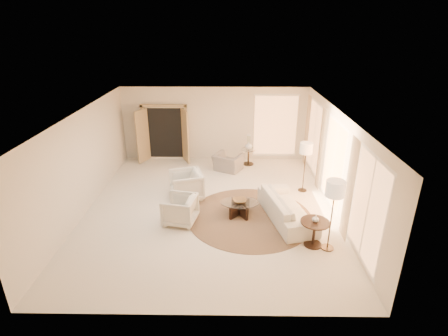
{
  "coord_description": "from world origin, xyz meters",
  "views": [
    {
      "loc": [
        0.53,
        -8.88,
        5.0
      ],
      "look_at": [
        0.4,
        0.4,
        1.1
      ],
      "focal_mm": 28.0,
      "sensor_mm": 36.0,
      "label": 1
    }
  ],
  "objects_px": {
    "floor_lamp_far": "(335,192)",
    "sofa": "(287,208)",
    "side_vase": "(249,146)",
    "bowl": "(240,200)",
    "end_vase": "(316,219)",
    "end_table": "(314,229)",
    "armchair_right": "(180,208)",
    "side_table": "(248,155)",
    "floor_lamp_near": "(306,150)",
    "armchair_left": "(186,184)",
    "coffee_table": "(240,207)",
    "accent_chair": "(228,160)"
  },
  "relations": [
    {
      "from": "armchair_right",
      "to": "side_vase",
      "type": "distance_m",
      "value": 4.65
    },
    {
      "from": "floor_lamp_near",
      "to": "bowl",
      "type": "height_order",
      "value": "floor_lamp_near"
    },
    {
      "from": "sofa",
      "to": "floor_lamp_near",
      "type": "xyz_separation_m",
      "value": [
        0.78,
        1.74,
        1.02
      ]
    },
    {
      "from": "accent_chair",
      "to": "side_table",
      "type": "xyz_separation_m",
      "value": [
        0.77,
        0.58,
        -0.04
      ]
    },
    {
      "from": "sofa",
      "to": "floor_lamp_near",
      "type": "height_order",
      "value": "floor_lamp_near"
    },
    {
      "from": "end_table",
      "to": "coffee_table",
      "type": "bearing_deg",
      "value": 140.71
    },
    {
      "from": "floor_lamp_near",
      "to": "floor_lamp_far",
      "type": "height_order",
      "value": "floor_lamp_far"
    },
    {
      "from": "armchair_right",
      "to": "end_vase",
      "type": "relative_size",
      "value": 5.0
    },
    {
      "from": "armchair_left",
      "to": "side_table",
      "type": "bearing_deg",
      "value": 126.72
    },
    {
      "from": "armchair_left",
      "to": "side_vase",
      "type": "bearing_deg",
      "value": 126.72
    },
    {
      "from": "bowl",
      "to": "end_vase",
      "type": "distance_m",
      "value": 2.26
    },
    {
      "from": "end_table",
      "to": "side_vase",
      "type": "distance_m",
      "value": 5.34
    },
    {
      "from": "end_table",
      "to": "bowl",
      "type": "height_order",
      "value": "end_table"
    },
    {
      "from": "floor_lamp_near",
      "to": "end_vase",
      "type": "bearing_deg",
      "value": -96.14
    },
    {
      "from": "armchair_right",
      "to": "sofa",
      "type": "bearing_deg",
      "value": 105.65
    },
    {
      "from": "accent_chair",
      "to": "end_vase",
      "type": "bearing_deg",
      "value": 141.83
    },
    {
      "from": "floor_lamp_near",
      "to": "floor_lamp_far",
      "type": "xyz_separation_m",
      "value": [
        0.0,
        -3.09,
        0.14
      ]
    },
    {
      "from": "bowl",
      "to": "side_vase",
      "type": "height_order",
      "value": "side_vase"
    },
    {
      "from": "sofa",
      "to": "side_table",
      "type": "relative_size",
      "value": 3.81
    },
    {
      "from": "side_vase",
      "to": "floor_lamp_far",
      "type": "bearing_deg",
      "value": -72.95
    },
    {
      "from": "armchair_right",
      "to": "side_vase",
      "type": "xyz_separation_m",
      "value": [
        2.03,
        4.17,
        0.33
      ]
    },
    {
      "from": "armchair_left",
      "to": "armchair_right",
      "type": "distance_m",
      "value": 1.41
    },
    {
      "from": "armchair_right",
      "to": "end_table",
      "type": "distance_m",
      "value": 3.49
    },
    {
      "from": "armchair_left",
      "to": "end_table",
      "type": "bearing_deg",
      "value": 37.1
    },
    {
      "from": "coffee_table",
      "to": "side_vase",
      "type": "distance_m",
      "value": 3.8
    },
    {
      "from": "floor_lamp_near",
      "to": "sofa",
      "type": "bearing_deg",
      "value": -114.17
    },
    {
      "from": "armchair_right",
      "to": "side_table",
      "type": "relative_size",
      "value": 1.36
    },
    {
      "from": "armchair_right",
      "to": "end_vase",
      "type": "xyz_separation_m",
      "value": [
        3.34,
        -1.0,
        0.31
      ]
    },
    {
      "from": "accent_chair",
      "to": "side_table",
      "type": "distance_m",
      "value": 0.96
    },
    {
      "from": "side_table",
      "to": "sofa",
      "type": "bearing_deg",
      "value": -77.91
    },
    {
      "from": "end_table",
      "to": "side_table",
      "type": "relative_size",
      "value": 1.12
    },
    {
      "from": "side_table",
      "to": "floor_lamp_near",
      "type": "height_order",
      "value": "floor_lamp_near"
    },
    {
      "from": "accent_chair",
      "to": "coffee_table",
      "type": "bearing_deg",
      "value": 123.59
    },
    {
      "from": "sofa",
      "to": "armchair_right",
      "type": "distance_m",
      "value": 2.89
    },
    {
      "from": "armchair_left",
      "to": "end_vase",
      "type": "height_order",
      "value": "armchair_left"
    },
    {
      "from": "side_vase",
      "to": "end_vase",
      "type": "bearing_deg",
      "value": -75.8
    },
    {
      "from": "coffee_table",
      "to": "end_table",
      "type": "xyz_separation_m",
      "value": [
        1.74,
        -1.42,
        0.2
      ]
    },
    {
      "from": "side_table",
      "to": "end_vase",
      "type": "relative_size",
      "value": 3.66
    },
    {
      "from": "side_table",
      "to": "bowl",
      "type": "height_order",
      "value": "side_table"
    },
    {
      "from": "end_table",
      "to": "side_vase",
      "type": "xyz_separation_m",
      "value": [
        -1.31,
        5.17,
        0.3
      ]
    },
    {
      "from": "armchair_left",
      "to": "floor_lamp_near",
      "type": "relative_size",
      "value": 0.59
    },
    {
      "from": "sofa",
      "to": "end_table",
      "type": "bearing_deg",
      "value": -172.55
    },
    {
      "from": "end_vase",
      "to": "armchair_right",
      "type": "bearing_deg",
      "value": 163.38
    },
    {
      "from": "armchair_left",
      "to": "armchair_right",
      "type": "bearing_deg",
      "value": -17.53
    },
    {
      "from": "armchair_left",
      "to": "floor_lamp_near",
      "type": "height_order",
      "value": "floor_lamp_near"
    },
    {
      "from": "armchair_left",
      "to": "accent_chair",
      "type": "relative_size",
      "value": 1.01
    },
    {
      "from": "floor_lamp_far",
      "to": "sofa",
      "type": "bearing_deg",
      "value": 119.99
    },
    {
      "from": "floor_lamp_near",
      "to": "end_vase",
      "type": "height_order",
      "value": "floor_lamp_near"
    },
    {
      "from": "armchair_right",
      "to": "floor_lamp_near",
      "type": "bearing_deg",
      "value": 129.42
    },
    {
      "from": "floor_lamp_far",
      "to": "end_vase",
      "type": "relative_size",
      "value": 10.52
    }
  ]
}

